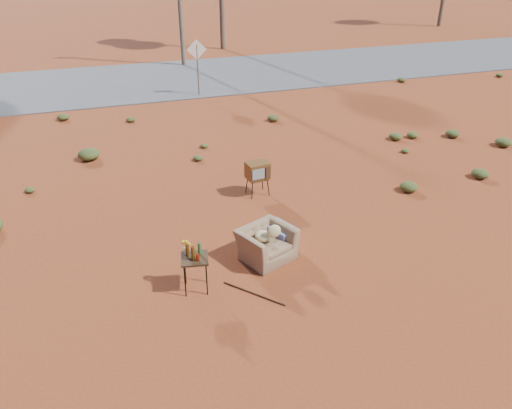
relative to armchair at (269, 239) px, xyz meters
name	(u,v)px	position (x,y,z in m)	size (l,w,h in m)	color
ground	(264,263)	(-0.18, -0.21, -0.41)	(140.00, 140.00, 0.00)	maroon
highway	(151,80)	(-0.18, 14.79, -0.39)	(140.00, 7.00, 0.04)	#565659
armchair	(269,239)	(0.00, 0.00, 0.00)	(1.29, 1.13, 0.87)	#836447
tv_unit	(257,171)	(0.67, 2.65, 0.22)	(0.57, 0.48, 0.85)	black
side_table	(193,256)	(-1.63, -0.54, 0.30)	(0.56, 0.56, 0.96)	#322112
rusty_bar	(254,293)	(-0.67, -1.06, -0.39)	(0.03, 0.03, 1.28)	#492713
road_sign	(197,57)	(1.32, 11.79, 1.10)	(0.78, 0.06, 2.19)	brown
scrub_patch	(178,174)	(-1.01, 4.20, -0.27)	(17.49, 8.07, 0.33)	#444A20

